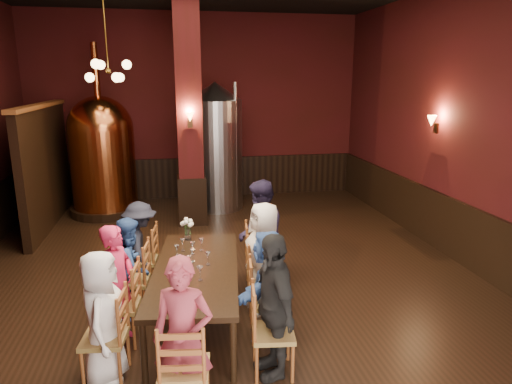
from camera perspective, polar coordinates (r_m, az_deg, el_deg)
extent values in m
plane|color=black|center=(7.18, -4.36, -10.47)|extent=(10.00, 10.00, 0.00)
cube|color=#430E13|center=(11.54, -7.30, 10.41)|extent=(8.00, 0.02, 4.50)
cube|color=#430E13|center=(1.79, 12.12, -10.63)|extent=(8.00, 0.02, 4.50)
cube|color=#430E13|center=(8.02, 25.29, 7.55)|extent=(0.02, 10.00, 4.50)
cube|color=black|center=(8.35, 23.80, -4.42)|extent=(0.08, 9.90, 1.00)
cube|color=black|center=(11.74, -7.03, 1.84)|extent=(7.90, 0.08, 1.00)
cube|color=#430E13|center=(9.33, -8.37, 9.50)|extent=(0.58, 0.58, 4.50)
cube|color=black|center=(10.18, -24.78, 2.75)|extent=(0.22, 3.50, 2.40)
cube|color=black|center=(5.65, -7.52, -9.66)|extent=(1.29, 2.51, 0.06)
cylinder|color=black|center=(4.89, -13.84, -19.07)|extent=(0.07, 0.07, 0.69)
cylinder|color=black|center=(4.80, -2.85, -19.25)|extent=(0.07, 0.07, 0.69)
cylinder|color=black|center=(6.88, -10.43, -8.67)|extent=(0.07, 0.07, 0.69)
cylinder|color=black|center=(6.82, -3.00, -8.64)|extent=(0.07, 0.07, 0.69)
imported|color=white|center=(4.92, -18.63, -14.56)|extent=(0.48, 0.70, 1.37)
imported|color=#C9224E|center=(5.49, -16.82, -11.05)|extent=(0.51, 0.61, 1.42)
imported|color=navy|center=(6.10, -15.36, -8.96)|extent=(0.38, 0.66, 1.29)
imported|color=black|center=(6.70, -14.19, -6.66)|extent=(0.62, 0.92, 1.31)
imported|color=black|center=(4.73, 2.20, -13.93)|extent=(0.49, 0.94, 1.53)
imported|color=#315193|center=(5.37, 1.51, -11.53)|extent=(0.93, 1.27, 1.32)
imported|color=silver|center=(5.94, 0.99, -8.16)|extent=(0.60, 0.79, 1.46)
imported|color=#1E1830|center=(6.54, 0.57, -5.42)|extent=(0.41, 0.79, 1.59)
imported|color=#91303E|center=(4.26, -9.10, -17.68)|extent=(0.63, 0.51, 1.51)
cylinder|color=black|center=(10.86, -18.11, -2.04)|extent=(1.56, 1.56, 0.17)
cylinder|color=#C25F2C|center=(10.64, -18.50, 2.90)|extent=(1.76, 1.76, 1.73)
sphere|color=#C25F2C|center=(10.52, -18.87, 7.54)|extent=(1.39, 1.39, 1.39)
cylinder|color=#C25F2C|center=(10.46, -19.42, 14.15)|extent=(0.14, 0.14, 1.13)
cylinder|color=#B2B2B7|center=(10.52, -5.00, 4.59)|extent=(1.24, 1.24, 2.49)
cone|color=#B2B2B7|center=(10.38, -5.17, 12.47)|extent=(1.19, 1.19, 0.40)
cylinder|color=#B2B2B7|center=(10.13, -2.55, 5.69)|extent=(0.08, 0.08, 2.79)
cylinder|color=white|center=(6.55, -8.53, -5.20)|extent=(0.09, 0.09, 0.17)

